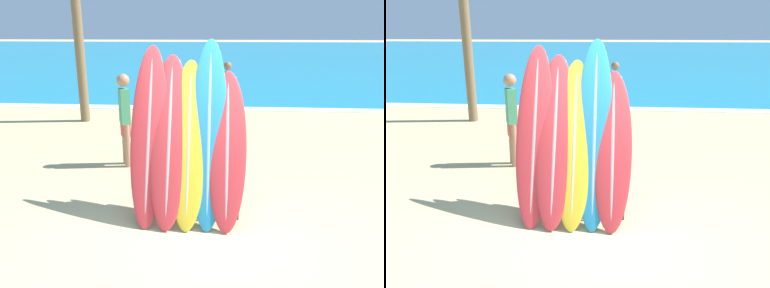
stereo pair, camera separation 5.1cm
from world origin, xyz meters
The scene contains 11 objects.
ground_plane centered at (0.00, 0.00, 0.00)m, with size 160.00×160.00×0.00m, color tan.
ocean_water centered at (0.00, 37.20, 0.00)m, with size 120.00×60.00×0.01m.
surfboard_rack centered at (-0.35, 0.44, 0.45)m, with size 1.43×0.04×0.82m.
surfboard_slot_0 centered at (-0.89, 0.58, 1.17)m, with size 0.50×1.11×2.35m.
surfboard_slot_1 centered at (-0.61, 0.56, 1.11)m, with size 0.54×1.17×2.23m.
surfboard_slot_2 centered at (-0.34, 0.54, 1.08)m, with size 0.51×1.11×2.16m.
surfboard_slot_3 centered at (-0.07, 0.61, 1.22)m, with size 0.50×1.18×2.44m.
surfboard_slot_4 centered at (0.18, 0.51, 1.01)m, with size 0.52×1.05×2.01m.
person_near_water centered at (-1.71, 2.47, 0.97)m, with size 0.26×0.30×1.77m.
person_mid_beach centered at (0.25, 5.93, 0.93)m, with size 0.25×0.29×1.70m.
person_far_left centered at (-0.29, 3.37, 0.89)m, with size 0.28×0.27×1.63m.
Camera 2 is at (0.11, -4.28, 2.57)m, focal length 35.00 mm.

